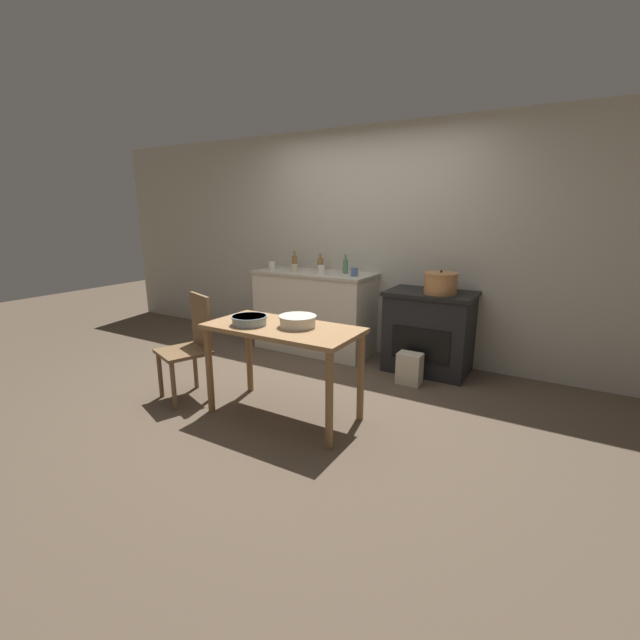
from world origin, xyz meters
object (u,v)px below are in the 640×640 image
at_px(stock_pot, 441,283).
at_px(cup_mid_right, 272,266).
at_px(bottle_far_left, 345,266).
at_px(mixing_bowl_small, 298,321).
at_px(cup_center, 294,268).
at_px(mixing_bowl_large, 249,320).
at_px(cup_center_left, 354,272).
at_px(stove, 429,331).
at_px(chair, 191,344).
at_px(bottle_mid_left, 295,262).
at_px(work_table, 283,340).
at_px(bottle_left, 320,264).
at_px(cup_center_right, 321,270).
at_px(flour_sack, 409,369).

bearing_deg(stock_pot, cup_mid_right, -179.45).
bearing_deg(bottle_far_left, mixing_bowl_small, -75.15).
bearing_deg(cup_center, mixing_bowl_large, -68.23).
bearing_deg(cup_center_left, stove, 5.75).
height_order(chair, bottle_mid_left, bottle_mid_left).
bearing_deg(work_table, stock_pot, 62.45).
xyz_separation_m(stock_pot, cup_mid_right, (-2.04, -0.02, 0.05)).
relative_size(stock_pot, cup_mid_right, 3.36).
distance_m(bottle_left, cup_center_right, 0.34).
height_order(bottle_far_left, cup_center_left, bottle_far_left).
xyz_separation_m(bottle_far_left, cup_mid_right, (-0.91, -0.16, -0.03)).
distance_m(bottle_far_left, cup_mid_right, 0.93).
bearing_deg(cup_mid_right, cup_center, -6.30).
height_order(mixing_bowl_large, cup_mid_right, cup_mid_right).
height_order(stove, cup_center_left, cup_center_left).
distance_m(stock_pot, cup_mid_right, 2.04).
distance_m(stove, stock_pot, 0.54).
distance_m(cup_center, cup_mid_right, 0.35).
bearing_deg(work_table, cup_center_left, 95.15).
height_order(stove, bottle_left, bottle_left).
distance_m(bottle_left, cup_mid_right, 0.59).
bearing_deg(stove, bottle_mid_left, 176.15).
relative_size(work_table, stock_pot, 3.75).
xyz_separation_m(flour_sack, cup_center, (-1.54, 0.31, 0.84)).
relative_size(bottle_mid_left, cup_mid_right, 2.15).
height_order(chair, bottle_far_left, bottle_far_left).
bearing_deg(stock_pot, bottle_mid_left, 173.95).
xyz_separation_m(chair, mixing_bowl_small, (1.04, 0.15, 0.32)).
bearing_deg(stock_pot, mixing_bowl_small, -114.78).
xyz_separation_m(flour_sack, mixing_bowl_large, (-0.91, -1.27, 0.65)).
xyz_separation_m(flour_sack, cup_mid_right, (-1.89, 0.35, 0.85)).
xyz_separation_m(stock_pot, bottle_far_left, (-1.13, 0.14, 0.08)).
bearing_deg(mixing_bowl_small, mixing_bowl_large, -159.08).
relative_size(stock_pot, bottle_left, 1.63).
height_order(chair, cup_mid_right, cup_mid_right).
bearing_deg(mixing_bowl_small, bottle_left, 115.22).
xyz_separation_m(cup_center_right, cup_mid_right, (-0.73, 0.05, -0.00)).
distance_m(stock_pot, cup_center_right, 1.32).
distance_m(bottle_mid_left, cup_center_right, 0.60).
height_order(chair, cup_center_left, cup_center_left).
xyz_separation_m(flour_sack, bottle_left, (-1.35, 0.59, 0.87)).
relative_size(cup_center, cup_mid_right, 0.90).
bearing_deg(bottle_far_left, bottle_left, 168.95).
height_order(bottle_far_left, bottle_mid_left, bottle_far_left).
bearing_deg(cup_center_right, flour_sack, -14.30).
relative_size(bottle_mid_left, cup_center_right, 2.08).
bearing_deg(bottle_far_left, work_table, -79.21).
height_order(bottle_far_left, bottle_left, bottle_far_left).
relative_size(stove, cup_center_right, 8.61).
bearing_deg(bottle_far_left, cup_center, -160.32).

